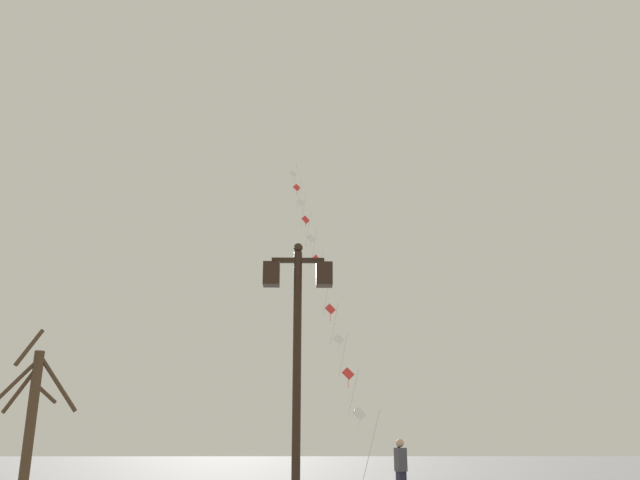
{
  "coord_description": "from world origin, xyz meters",
  "views": [
    {
      "loc": [
        -1.42,
        -0.95,
        1.55
      ],
      "look_at": [
        -0.83,
        22.9,
        9.03
      ],
      "focal_mm": 36.78,
      "sensor_mm": 36.0,
      "label": 1
    }
  ],
  "objects_px": {
    "twin_lantern_lamp_post": "(297,330)",
    "kite_train": "(320,271)",
    "kite_flyer": "(401,470)",
    "bare_tree": "(30,422)"
  },
  "relations": [
    {
      "from": "twin_lantern_lamp_post",
      "to": "kite_flyer",
      "type": "height_order",
      "value": "twin_lantern_lamp_post"
    },
    {
      "from": "kite_train",
      "to": "bare_tree",
      "type": "distance_m",
      "value": 16.23
    },
    {
      "from": "bare_tree",
      "to": "twin_lantern_lamp_post",
      "type": "bearing_deg",
      "value": -32.77
    },
    {
      "from": "twin_lantern_lamp_post",
      "to": "kite_train",
      "type": "bearing_deg",
      "value": 87.34
    },
    {
      "from": "twin_lantern_lamp_post",
      "to": "kite_train",
      "type": "distance_m",
      "value": 17.77
    },
    {
      "from": "kite_flyer",
      "to": "twin_lantern_lamp_post",
      "type": "bearing_deg",
      "value": 148.49
    },
    {
      "from": "twin_lantern_lamp_post",
      "to": "bare_tree",
      "type": "distance_m",
      "value": 6.9
    },
    {
      "from": "twin_lantern_lamp_post",
      "to": "kite_flyer",
      "type": "distance_m",
      "value": 8.38
    },
    {
      "from": "kite_train",
      "to": "kite_flyer",
      "type": "relative_size",
      "value": 9.85
    },
    {
      "from": "twin_lantern_lamp_post",
      "to": "kite_flyer",
      "type": "xyz_separation_m",
      "value": [
        2.72,
        7.53,
        -2.48
      ]
    }
  ]
}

